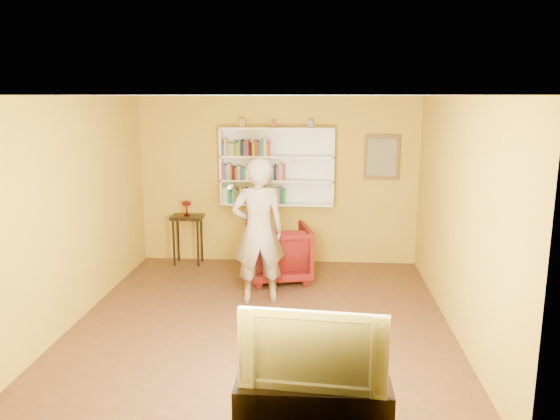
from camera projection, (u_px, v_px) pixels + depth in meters
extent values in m
cube|color=#4A2B18|center=(262.00, 325.00, 6.68)|extent=(5.30, 5.80, 0.12)
cube|color=#B48F21|center=(278.00, 180.00, 8.85)|extent=(5.30, 0.04, 2.70)
cube|color=#B48F21|center=(224.00, 286.00, 3.93)|extent=(5.30, 0.04, 2.70)
cube|color=#B48F21|center=(74.00, 210.00, 6.55)|extent=(0.04, 5.80, 2.70)
cube|color=#B48F21|center=(459.00, 216.00, 6.23)|extent=(0.04, 5.80, 2.70)
cube|color=white|center=(261.00, 93.00, 6.11)|extent=(5.30, 5.80, 0.06)
cube|color=white|center=(278.00, 165.00, 8.76)|extent=(1.80, 0.03, 1.20)
cube|color=white|center=(222.00, 166.00, 8.70)|extent=(0.03, 0.28, 1.20)
cube|color=white|center=(333.00, 167.00, 8.57)|extent=(0.03, 0.28, 1.20)
cube|color=white|center=(277.00, 204.00, 8.76)|extent=(1.80, 0.28, 0.03)
cube|color=white|center=(277.00, 180.00, 8.68)|extent=(1.80, 0.28, 0.03)
cube|color=white|center=(277.00, 156.00, 8.60)|extent=(1.80, 0.28, 0.03)
cube|color=white|center=(277.00, 128.00, 8.51)|extent=(1.80, 0.28, 0.03)
cube|color=white|center=(225.00, 195.00, 8.75)|extent=(0.03, 0.19, 0.25)
cube|color=white|center=(227.00, 195.00, 8.73)|extent=(0.04, 0.16, 0.26)
cube|color=teal|center=(229.00, 195.00, 8.74)|extent=(0.02, 0.17, 0.24)
cube|color=#1B7B28|center=(231.00, 197.00, 8.73)|extent=(0.04, 0.15, 0.20)
cube|color=teal|center=(234.00, 195.00, 8.72)|extent=(0.04, 0.15, 0.25)
cube|color=brown|center=(236.00, 195.00, 8.72)|extent=(0.03, 0.14, 0.25)
cube|color=#1B7B28|center=(239.00, 196.00, 8.73)|extent=(0.04, 0.17, 0.22)
cube|color=gold|center=(241.00, 195.00, 8.73)|extent=(0.03, 0.18, 0.25)
cube|color=brown|center=(244.00, 196.00, 8.73)|extent=(0.04, 0.17, 0.21)
cube|color=black|center=(246.00, 195.00, 8.72)|extent=(0.02, 0.18, 0.25)
cube|color=teal|center=(248.00, 197.00, 8.71)|extent=(0.04, 0.14, 0.21)
cube|color=orange|center=(251.00, 196.00, 8.70)|extent=(0.04, 0.14, 0.23)
cube|color=teal|center=(254.00, 196.00, 8.71)|extent=(0.04, 0.17, 0.22)
cube|color=white|center=(257.00, 197.00, 8.70)|extent=(0.04, 0.15, 0.21)
cube|color=#692B83|center=(259.00, 197.00, 8.70)|extent=(0.02, 0.15, 0.21)
cube|color=#1B7B28|center=(261.00, 197.00, 8.70)|extent=(0.04, 0.14, 0.19)
cube|color=#22409D|center=(264.00, 195.00, 8.70)|extent=(0.03, 0.18, 0.27)
cube|color=#1B7B28|center=(266.00, 196.00, 8.70)|extent=(0.04, 0.17, 0.24)
cube|color=red|center=(269.00, 197.00, 8.69)|extent=(0.04, 0.15, 0.21)
cube|color=#692B83|center=(272.00, 196.00, 8.69)|extent=(0.04, 0.17, 0.22)
cube|color=orange|center=(274.00, 197.00, 8.69)|extent=(0.03, 0.16, 0.20)
cube|color=brown|center=(277.00, 196.00, 8.69)|extent=(0.04, 0.19, 0.24)
cube|color=orange|center=(279.00, 196.00, 8.67)|extent=(0.02, 0.15, 0.26)
cube|color=#22409D|center=(281.00, 195.00, 8.66)|extent=(0.03, 0.14, 0.27)
cube|color=#1B7B28|center=(284.00, 196.00, 8.66)|extent=(0.04, 0.14, 0.23)
cube|color=#692B83|center=(224.00, 172.00, 8.65)|extent=(0.04, 0.14, 0.24)
cube|color=teal|center=(228.00, 172.00, 8.67)|extent=(0.04, 0.19, 0.23)
cube|color=gold|center=(230.00, 171.00, 8.66)|extent=(0.03, 0.18, 0.26)
cube|color=red|center=(232.00, 172.00, 8.67)|extent=(0.02, 0.19, 0.22)
cube|color=black|center=(234.00, 173.00, 8.66)|extent=(0.04, 0.18, 0.21)
cube|color=brown|center=(237.00, 173.00, 8.66)|extent=(0.03, 0.17, 0.19)
cube|color=orange|center=(239.00, 173.00, 8.66)|extent=(0.04, 0.19, 0.22)
cube|color=#22409D|center=(242.00, 173.00, 8.65)|extent=(0.04, 0.16, 0.20)
cube|color=teal|center=(245.00, 173.00, 8.64)|extent=(0.04, 0.16, 0.20)
cube|color=white|center=(248.00, 173.00, 8.64)|extent=(0.03, 0.17, 0.21)
cube|color=gold|center=(250.00, 174.00, 8.64)|extent=(0.04, 0.16, 0.19)
cube|color=orange|center=(253.00, 171.00, 8.63)|extent=(0.03, 0.17, 0.27)
cube|color=brown|center=(255.00, 172.00, 8.64)|extent=(0.04, 0.19, 0.25)
cube|color=black|center=(258.00, 172.00, 8.63)|extent=(0.04, 0.18, 0.25)
cube|color=#22409D|center=(261.00, 172.00, 8.63)|extent=(0.03, 0.18, 0.23)
cube|color=#692B83|center=(263.00, 174.00, 8.63)|extent=(0.03, 0.17, 0.19)
cube|color=#692B83|center=(265.00, 173.00, 8.61)|extent=(0.04, 0.15, 0.22)
cube|color=#1B7B28|center=(268.00, 172.00, 8.61)|extent=(0.04, 0.16, 0.25)
cube|color=orange|center=(271.00, 174.00, 8.61)|extent=(0.03, 0.15, 0.19)
cube|color=teal|center=(273.00, 173.00, 8.62)|extent=(0.03, 0.17, 0.21)
cube|color=black|center=(275.00, 172.00, 8.60)|extent=(0.02, 0.15, 0.25)
cube|color=#692B83|center=(278.00, 173.00, 8.61)|extent=(0.04, 0.17, 0.21)
cube|color=orange|center=(280.00, 172.00, 8.60)|extent=(0.02, 0.16, 0.24)
cube|color=orange|center=(282.00, 172.00, 8.61)|extent=(0.03, 0.19, 0.26)
cube|color=#692B83|center=(284.00, 172.00, 8.60)|extent=(0.03, 0.17, 0.24)
cube|color=#22409D|center=(224.00, 149.00, 8.58)|extent=(0.04, 0.15, 0.20)
cube|color=orange|center=(226.00, 147.00, 8.59)|extent=(0.04, 0.18, 0.27)
cube|color=teal|center=(228.00, 149.00, 8.58)|extent=(0.03, 0.15, 0.21)
cube|color=orange|center=(231.00, 149.00, 8.59)|extent=(0.04, 0.17, 0.20)
cube|color=orange|center=(234.00, 149.00, 8.59)|extent=(0.03, 0.18, 0.19)
cube|color=#1B7B28|center=(236.00, 148.00, 8.58)|extent=(0.03, 0.19, 0.23)
cube|color=orange|center=(238.00, 149.00, 8.57)|extent=(0.03, 0.15, 0.20)
cube|color=teal|center=(240.00, 149.00, 8.57)|extent=(0.02, 0.16, 0.22)
cube|color=black|center=(243.00, 147.00, 8.57)|extent=(0.04, 0.18, 0.25)
cube|color=#22409D|center=(245.00, 148.00, 8.57)|extent=(0.04, 0.18, 0.22)
cube|color=red|center=(248.00, 148.00, 8.56)|extent=(0.04, 0.18, 0.25)
cube|color=black|center=(251.00, 149.00, 8.56)|extent=(0.04, 0.17, 0.20)
cube|color=orange|center=(254.00, 149.00, 8.56)|extent=(0.03, 0.18, 0.21)
cube|color=brown|center=(256.00, 148.00, 8.55)|extent=(0.03, 0.17, 0.26)
cube|color=brown|center=(258.00, 148.00, 8.55)|extent=(0.02, 0.17, 0.23)
cube|color=#692B83|center=(259.00, 149.00, 8.55)|extent=(0.02, 0.17, 0.21)
cube|color=teal|center=(261.00, 148.00, 8.54)|extent=(0.02, 0.15, 0.25)
cube|color=teal|center=(263.00, 148.00, 8.54)|extent=(0.03, 0.17, 0.25)
cube|color=white|center=(265.00, 147.00, 8.53)|extent=(0.03, 0.16, 0.27)
cube|color=gold|center=(267.00, 150.00, 8.55)|extent=(0.03, 0.19, 0.19)
cube|color=red|center=(269.00, 148.00, 8.52)|extent=(0.02, 0.14, 0.25)
cube|color=olive|center=(242.00, 123.00, 8.53)|extent=(0.09, 0.09, 0.13)
cube|color=maroon|center=(274.00, 124.00, 8.50)|extent=(0.07, 0.07, 0.09)
cube|color=slate|center=(310.00, 124.00, 8.46)|extent=(0.08, 0.08, 0.12)
cube|color=brown|center=(382.00, 157.00, 8.60)|extent=(0.55, 0.04, 0.70)
cube|color=gray|center=(382.00, 157.00, 8.57)|extent=(0.45, 0.02, 0.58)
cylinder|color=black|center=(174.00, 243.00, 8.77)|extent=(0.04, 0.04, 0.75)
cylinder|color=black|center=(198.00, 244.00, 8.74)|extent=(0.04, 0.04, 0.75)
cylinder|color=black|center=(178.00, 239.00, 9.04)|extent=(0.04, 0.04, 0.75)
cylinder|color=black|center=(202.00, 239.00, 9.02)|extent=(0.04, 0.04, 0.75)
cube|color=black|center=(187.00, 217.00, 8.81)|extent=(0.49, 0.38, 0.05)
cylinder|color=maroon|center=(187.00, 215.00, 8.80)|extent=(0.10, 0.10, 0.02)
cylinder|color=maroon|center=(187.00, 210.00, 8.79)|extent=(0.03, 0.03, 0.13)
ellipsoid|color=maroon|center=(187.00, 204.00, 8.76)|extent=(0.14, 0.14, 0.09)
cylinder|color=beige|center=(191.00, 204.00, 8.76)|extent=(0.01, 0.01, 0.10)
cylinder|color=beige|center=(191.00, 204.00, 8.80)|extent=(0.01, 0.01, 0.10)
cylinder|color=beige|center=(189.00, 203.00, 8.82)|extent=(0.01, 0.01, 0.10)
cylinder|color=beige|center=(187.00, 203.00, 8.83)|extent=(0.01, 0.01, 0.10)
cylinder|color=beige|center=(185.00, 203.00, 8.82)|extent=(0.01, 0.01, 0.10)
cylinder|color=beige|center=(183.00, 204.00, 8.79)|extent=(0.01, 0.01, 0.10)
cylinder|color=beige|center=(182.00, 204.00, 8.75)|extent=(0.01, 0.01, 0.10)
cylinder|color=beige|center=(183.00, 205.00, 8.72)|extent=(0.01, 0.01, 0.10)
cylinder|color=beige|center=(185.00, 205.00, 8.70)|extent=(0.01, 0.01, 0.10)
cylinder|color=beige|center=(187.00, 205.00, 8.70)|extent=(0.01, 0.01, 0.10)
cylinder|color=beige|center=(190.00, 204.00, 8.72)|extent=(0.01, 0.01, 0.10)
imported|color=#470507|center=(278.00, 253.00, 8.08)|extent=(1.07, 1.09, 0.83)
imported|color=#7E6C5C|center=(258.00, 231.00, 7.11)|extent=(0.80, 0.62, 1.94)
cube|color=white|center=(230.00, 187.00, 6.72)|extent=(0.04, 0.15, 0.04)
cube|color=black|center=(313.00, 410.00, 4.38)|extent=(1.25, 0.38, 0.45)
imported|color=black|center=(314.00, 346.00, 4.27)|extent=(1.16, 0.25, 0.66)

